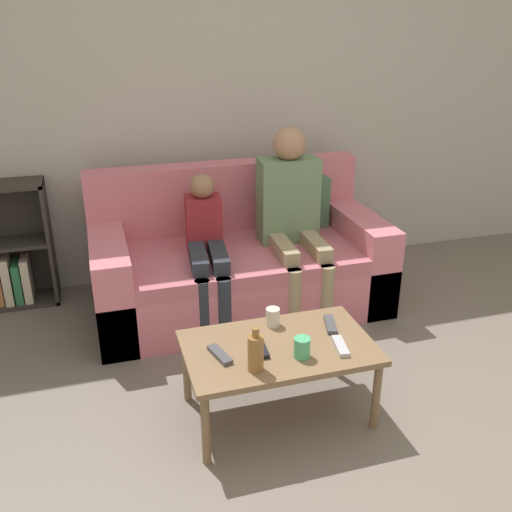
# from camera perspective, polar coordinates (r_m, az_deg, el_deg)

# --- Properties ---
(ground_plane) EXTENTS (22.00, 22.00, 0.00)m
(ground_plane) POSITION_cam_1_polar(r_m,az_deg,el_deg) (2.74, 9.83, -20.41)
(ground_plane) COLOR #70665B
(wall_back) EXTENTS (12.00, 0.06, 2.60)m
(wall_back) POSITION_cam_1_polar(r_m,az_deg,el_deg) (4.20, -3.10, 15.42)
(wall_back) COLOR #B7B2A8
(wall_back) RESTS_ON ground_plane
(couch) EXTENTS (1.90, 0.94, 0.92)m
(couch) POSITION_cam_1_polar(r_m,az_deg,el_deg) (3.87, -1.72, -0.75)
(couch) COLOR #D1707F
(couch) RESTS_ON ground_plane
(bookshelf) EXTENTS (0.62, 0.28, 0.86)m
(bookshelf) POSITION_cam_1_polar(r_m,az_deg,el_deg) (4.23, -24.05, -0.10)
(bookshelf) COLOR #332D28
(bookshelf) RESTS_ON ground_plane
(coffee_table) EXTENTS (0.91, 0.56, 0.40)m
(coffee_table) POSITION_cam_1_polar(r_m,az_deg,el_deg) (2.80, 2.27, -9.63)
(coffee_table) COLOR brown
(coffee_table) RESTS_ON ground_plane
(person_adult) EXTENTS (0.40, 0.65, 1.20)m
(person_adult) POSITION_cam_1_polar(r_m,az_deg,el_deg) (3.74, 3.56, 4.91)
(person_adult) COLOR #9E8966
(person_adult) RESTS_ON ground_plane
(person_child) EXTENTS (0.29, 0.66, 0.94)m
(person_child) POSITION_cam_1_polar(r_m,az_deg,el_deg) (3.59, -4.98, 1.24)
(person_child) COLOR #282D38
(person_child) RESTS_ON ground_plane
(cup_near) EXTENTS (0.07, 0.07, 0.09)m
(cup_near) POSITION_cam_1_polar(r_m,az_deg,el_deg) (2.91, 1.69, -6.12)
(cup_near) COLOR silver
(cup_near) RESTS_ON coffee_table
(cup_far) EXTENTS (0.08, 0.08, 0.10)m
(cup_far) POSITION_cam_1_polar(r_m,az_deg,el_deg) (2.67, 4.61, -9.10)
(cup_far) COLOR #4CB77A
(cup_far) RESTS_ON coffee_table
(tv_remote_0) EXTENTS (0.06, 0.17, 0.02)m
(tv_remote_0) POSITION_cam_1_polar(r_m,az_deg,el_deg) (2.73, 0.48, -9.16)
(tv_remote_0) COLOR black
(tv_remote_0) RESTS_ON coffee_table
(tv_remote_1) EXTENTS (0.08, 0.18, 0.02)m
(tv_remote_1) POSITION_cam_1_polar(r_m,az_deg,el_deg) (2.77, 8.45, -8.91)
(tv_remote_1) COLOR #B7B7BC
(tv_remote_1) RESTS_ON coffee_table
(tv_remote_2) EXTENTS (0.09, 0.18, 0.02)m
(tv_remote_2) POSITION_cam_1_polar(r_m,az_deg,el_deg) (2.94, 7.46, -6.80)
(tv_remote_2) COLOR #47474C
(tv_remote_2) RESTS_ON coffee_table
(tv_remote_3) EXTENTS (0.09, 0.18, 0.02)m
(tv_remote_3) POSITION_cam_1_polar(r_m,az_deg,el_deg) (2.69, -3.63, -9.82)
(tv_remote_3) COLOR #47474C
(tv_remote_3) RESTS_ON coffee_table
(bottle) EXTENTS (0.07, 0.07, 0.22)m
(bottle) POSITION_cam_1_polar(r_m,az_deg,el_deg) (2.55, -0.04, -9.61)
(bottle) COLOR olive
(bottle) RESTS_ON coffee_table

